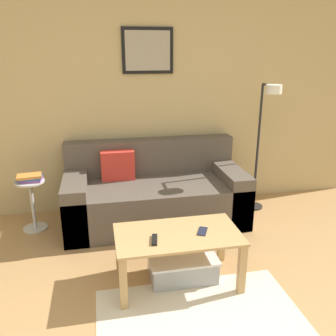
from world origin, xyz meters
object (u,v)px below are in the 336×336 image
Objects in this scene: coffee_table at (178,243)px; side_table at (32,201)px; storage_bin at (182,266)px; book_stack at (30,178)px; couch at (154,194)px; remote_control at (155,240)px; floor_lamp at (265,132)px; cell_phone at (203,231)px.

coffee_table is 1.74m from side_table.
book_stack is at bearing 139.59° from storage_bin.
storage_bin is 1.76m from side_table.
couch is 1.26m from remote_control.
couch is 3.42× the size of storage_bin.
couch reaches higher than remote_control.
floor_lamp is at bearing -1.56° from book_stack.
side_table is (-2.50, 0.07, -0.63)m from floor_lamp.
couch is at bearing 177.75° from floor_lamp.
cell_phone is at bearing -3.87° from coffee_table.
coffee_table is 1.75m from floor_lamp.
floor_lamp is 10.52× the size of cell_phone.
remote_control is (-1.42, -1.19, -0.50)m from floor_lamp.
cell_phone is (-1.02, -1.12, -0.51)m from floor_lamp.
coffee_table is 1.76× the size of storage_bin.
floor_lamp reaches higher than couch.
storage_bin is 0.38m from cell_phone.
coffee_table is at bearing 32.29° from remote_control.
book_stack is (-1.33, 1.13, 0.47)m from storage_bin.
couch reaches higher than storage_bin.
cell_phone is (1.47, -1.19, -0.13)m from book_stack.
book_stack is at bearing 137.28° from coffee_table.
book_stack is (-1.27, 0.02, 0.28)m from couch.
couch is 12.73× the size of remote_control.
floor_lamp is 1.92m from remote_control.
book_stack is at bearing -31.68° from side_table.
remote_control is (-0.20, -1.24, 0.15)m from couch.
couch is at bearing 90.07° from coffee_table.
floor_lamp is at bearing 50.16° from remote_control.
floor_lamp is at bearing 42.24° from coffee_table.
remote_control is at bearing -157.90° from coffee_table.
side_table is at bearing 178.33° from floor_lamp.
cell_phone is (0.20, -0.01, 0.09)m from coffee_table.
remote_control is at bearing -145.10° from cell_phone.
remote_control is (1.08, -1.26, -0.13)m from book_stack.
cell_phone is at bearing -80.34° from couch.
storage_bin is at bearing 37.23° from remote_control.
storage_bin is at bearing -40.41° from book_stack.
storage_bin is at bearing -177.35° from cell_phone.
coffee_table is 7.03× the size of cell_phone.
book_stack is (-2.49, 0.07, -0.38)m from floor_lamp.
floor_lamp is 1.60m from cell_phone.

